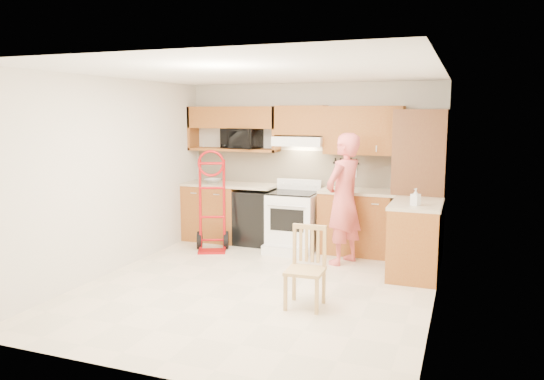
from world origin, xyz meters
The scene contains 28 objects.
floor centered at (0.00, 0.00, -0.01)m, with size 4.00×4.50×0.02m, color beige.
ceiling centered at (0.00, 0.00, 2.51)m, with size 4.00×4.50×0.02m, color white.
wall_back centered at (0.00, 2.26, 1.25)m, with size 4.00×0.02×2.50m, color beige.
wall_front centered at (0.00, -2.26, 1.25)m, with size 4.00×0.02×2.50m, color beige.
wall_left centered at (-2.01, 0.00, 1.25)m, with size 0.02×4.50×2.50m, color beige.
wall_right centered at (2.01, 0.00, 1.25)m, with size 0.02×4.50×2.50m, color beige.
backsplash centered at (0.00, 2.23, 1.20)m, with size 3.92×0.03×0.55m, color beige.
lower_cab_left centered at (-1.55, 1.95, 0.45)m, with size 0.90×0.60×0.90m, color brown.
dishwasher centered at (-0.80, 1.95, 0.42)m, with size 0.60×0.60×0.85m, color black.
lower_cab_right centered at (0.83, 1.95, 0.45)m, with size 1.14×0.60×0.90m, color brown.
countertop_left centered at (-1.25, 1.95, 0.92)m, with size 1.50×0.63×0.04m, color #C5B597.
countertop_right centered at (0.83, 1.95, 0.92)m, with size 1.14×0.63×0.04m, color #C5B597.
cab_return_right centered at (1.70, 1.15, 0.45)m, with size 0.60×1.00×0.90m, color brown.
countertop_return centered at (1.70, 1.15, 0.92)m, with size 0.63×1.00×0.04m, color #C5B597.
pantry_tall centered at (1.65, 1.95, 1.05)m, with size 0.70×0.60×2.10m, color brown.
upper_cab_left centered at (-1.25, 2.08, 1.98)m, with size 1.50×0.33×0.34m, color brown.
upper_shelf_mw centered at (-1.25, 2.08, 1.47)m, with size 1.50×0.33×0.04m, color brown.
upper_cab_center centered at (-0.12, 2.08, 1.94)m, with size 0.76×0.33×0.44m, color brown.
upper_cab_right centered at (0.83, 2.08, 1.80)m, with size 1.14×0.33×0.70m, color brown.
range_hood centered at (-0.12, 2.02, 1.63)m, with size 0.76×0.46×0.14m, color white.
knife_strip centered at (0.55, 2.21, 1.24)m, with size 0.40×0.05×0.29m, color black, non-canonical shape.
microwave centered at (-1.11, 2.08, 1.65)m, with size 0.58×0.39×0.32m, color black.
range centered at (-0.14, 1.73, 0.52)m, with size 0.71×0.93×1.04m, color white, non-canonical shape.
person centered at (0.72, 1.35, 0.90)m, with size 0.65×0.43×1.79m, color #D55855.
hand_truck centered at (-1.26, 1.31, 0.68)m, with size 0.54×0.49×1.36m, color #A00D0F, non-canonical shape.
dining_chair centered at (0.72, -0.41, 0.43)m, with size 0.39×0.42×0.86m, color tan, non-canonical shape.
soap_bottle centered at (1.70, 0.92, 1.04)m, with size 0.09×0.10×0.21m, color white.
bowl centered at (-1.57, 1.95, 0.97)m, with size 0.24×0.24×0.06m, color white.
Camera 1 is at (2.26, -5.52, 2.06)m, focal length 34.47 mm.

